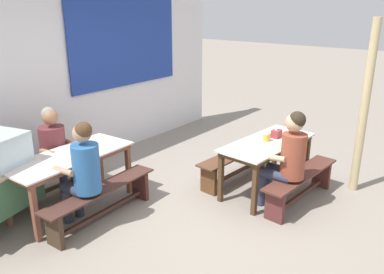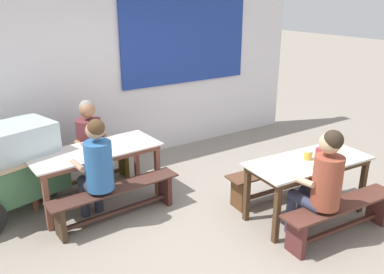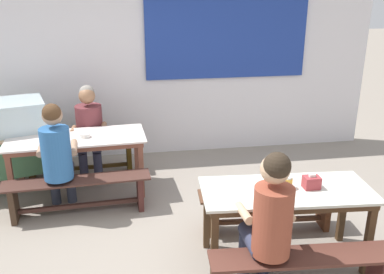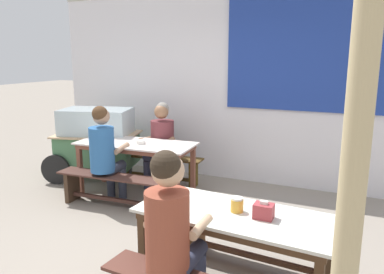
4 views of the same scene
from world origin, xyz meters
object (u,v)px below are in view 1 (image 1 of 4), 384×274
Objects in this scene: dining_table_near at (267,147)px; bench_near_back at (235,163)px; person_left_back_turned at (83,169)px; tissue_box at (276,134)px; condiment_jar at (267,137)px; person_near_front at (288,155)px; person_center_facing at (55,146)px; wooden_support_post at (364,109)px; soup_bowl at (78,151)px; bench_near_front at (301,183)px; bench_far_back at (47,178)px; bench_far_front at (102,199)px; dining_table_far at (70,160)px.

dining_table_near is 0.66m from bench_near_back.
person_left_back_turned is 2.66m from tissue_box.
person_near_front is at bearing -124.28° from condiment_jar.
person_center_facing is 0.52× the size of wooden_support_post.
condiment_jar is at bearing 55.72° from person_near_front.
dining_table_near is at bearing -41.69° from soup_bowl.
bench_near_front is (-0.04, -0.53, -0.37)m from dining_table_near.
tissue_box is (0.18, -0.55, 0.52)m from bench_near_back.
bench_far_back and bench_far_front have the same top height.
dining_table_near is 0.14m from condiment_jar.
condiment_jar reaches higher than dining_table_near.
bench_far_back is 10.80× the size of tissue_box.
person_near_front is at bearing -125.30° from dining_table_near.
tissue_box reaches higher than bench_far_back.
person_near_front reaches higher than dining_table_near.
person_center_facing is (0.12, 0.49, 0.04)m from dining_table_far.
soup_bowl is at bearing -76.29° from bench_far_back.
bench_near_back is 2.33m from person_left_back_turned.
condiment_jar is at bearing -49.29° from person_center_facing.
wooden_support_post is (2.68, -2.64, 0.42)m from soup_bowl.
wooden_support_post reaches higher than person_center_facing.
bench_near_front is 0.65× the size of wooden_support_post.
person_near_front is at bearing -141.02° from tissue_box.
person_center_facing reaches higher than dining_table_near.
dining_table_near is at bearing -94.02° from bench_near_back.
bench_far_back is 3.21m from person_near_front.
wooden_support_post reaches higher than person_left_back_turned.
person_near_front reaches higher than bench_near_back.
wooden_support_post is (1.12, -0.53, 0.44)m from person_near_front.
dining_table_far is 2.62m from dining_table_near.
soup_bowl is (-0.01, -0.52, 0.06)m from person_center_facing.
soup_bowl is (-2.09, 1.68, -0.03)m from tissue_box.
person_center_facing is at bearing 130.34° from dining_table_near.
condiment_jar is 1.34m from wooden_support_post.
person_left_back_turned is at bearing -120.43° from soup_bowl.
dining_table_far is at bearing 136.14° from wooden_support_post.
soup_bowl is 3.79m from wooden_support_post.
tissue_box is (2.23, -2.25, 0.51)m from bench_far_back.
bench_near_front is at bearing 152.37° from wooden_support_post.
tissue_box reaches higher than bench_near_front.
bench_far_front is 1.06× the size of bench_near_front.
dining_table_near is 0.65m from bench_near_front.
bench_far_back is 3.41m from bench_near_front.
person_left_back_turned is at bearing 162.45° from bench_near_back.
bench_near_front is 1.31m from wooden_support_post.
tissue_box is at bearing 121.42° from wooden_support_post.
bench_far_back is at bearing 140.23° from bench_near_back.
bench_near_back is 1.07m from bench_near_front.
dining_table_far is 1.13× the size of bench_near_back.
dining_table_far is 1.34× the size of person_center_facing.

